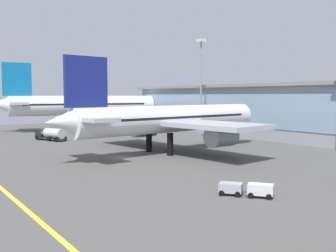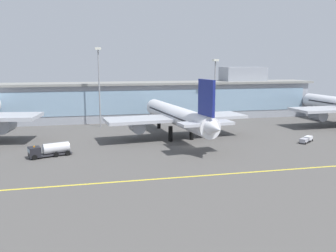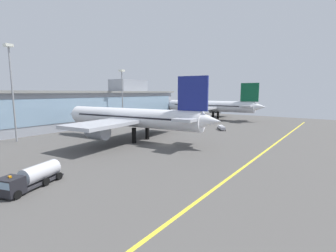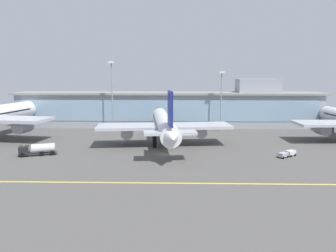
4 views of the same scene
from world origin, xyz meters
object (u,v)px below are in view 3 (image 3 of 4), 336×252
object	(u,v)px
baggage_tug_near	(221,128)
apron_light_mast_centre	(122,89)
airliner_far_right	(210,106)
fuel_tanker_truck	(31,177)
apron_light_mast_west	(11,79)
airliner_near_right	(132,118)

from	to	relation	value
baggage_tug_near	apron_light_mast_centre	bearing A→B (deg)	71.27
airliner_far_right	baggage_tug_near	size ratio (longest dim) A/B	9.57
airliner_far_right	fuel_tanker_truck	world-z (taller)	airliner_far_right
fuel_tanker_truck	apron_light_mast_west	distance (m)	40.45
airliner_near_right	fuel_tanker_truck	world-z (taller)	airliner_near_right
baggage_tug_near	apron_light_mast_centre	distance (m)	40.59
baggage_tug_near	apron_light_mast_centre	world-z (taller)	apron_light_mast_centre
airliner_far_right	apron_light_mast_west	xyz separation A→B (m)	(-79.45, 16.75, 10.01)
baggage_tug_near	airliner_near_right	bearing A→B (deg)	121.95
airliner_far_right	apron_light_mast_west	size ratio (longest dim) A/B	2.07
baggage_tug_near	airliner_far_right	bearing A→B (deg)	-3.44
apron_light_mast_centre	airliner_near_right	bearing A→B (deg)	-128.89
baggage_tug_near	apron_light_mast_centre	xyz separation A→B (m)	(-11.73, 36.45, 13.48)
airliner_near_right	airliner_far_right	size ratio (longest dim) A/B	0.96
apron_light_mast_centre	airliner_far_right	bearing A→B (deg)	-23.70
airliner_far_right	fuel_tanker_truck	bearing A→B (deg)	99.14
fuel_tanker_truck	apron_light_mast_centre	world-z (taller)	apron_light_mast_centre
airliner_near_right	baggage_tug_near	bearing A→B (deg)	-118.10
apron_light_mast_west	apron_light_mast_centre	world-z (taller)	apron_light_mast_west
airliner_far_right	baggage_tug_near	distance (m)	34.66
airliner_near_right	airliner_far_right	xyz separation A→B (m)	(59.89, 6.42, 0.10)
airliner_far_right	apron_light_mast_centre	xyz separation A→B (m)	(-40.40, 17.74, 8.09)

